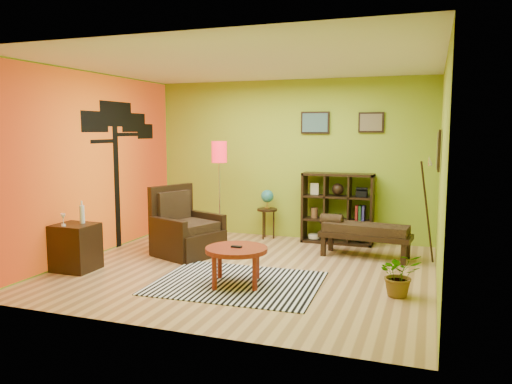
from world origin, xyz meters
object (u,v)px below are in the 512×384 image
(armchair, at_px, (185,234))
(side_cabinet, at_px, (76,247))
(coffee_table, at_px, (236,253))
(floor_lamp, at_px, (219,161))
(potted_plant, at_px, (399,279))
(cube_shelf, at_px, (338,208))
(globe_table, at_px, (267,202))
(bench, at_px, (363,231))

(armchair, bearing_deg, side_cabinet, -128.25)
(coffee_table, relative_size, floor_lamp, 0.45)
(side_cabinet, bearing_deg, potted_plant, 4.72)
(armchair, distance_m, floor_lamp, 1.40)
(armchair, height_order, floor_lamp, floor_lamp)
(cube_shelf, bearing_deg, armchair, -143.38)
(floor_lamp, bearing_deg, globe_table, 46.25)
(floor_lamp, relative_size, cube_shelf, 1.45)
(side_cabinet, xyz_separation_m, floor_lamp, (1.23, 2.15, 1.08))
(coffee_table, xyz_separation_m, bench, (1.30, 1.91, -0.01))
(coffee_table, relative_size, bench, 0.55)
(cube_shelf, distance_m, bench, 0.99)
(coffee_table, relative_size, cube_shelf, 0.65)
(armchair, xyz_separation_m, floor_lamp, (0.21, 0.86, 1.08))
(armchair, bearing_deg, cube_shelf, 36.62)
(cube_shelf, bearing_deg, floor_lamp, -159.71)
(floor_lamp, relative_size, potted_plant, 3.32)
(globe_table, relative_size, bench, 0.62)
(side_cabinet, bearing_deg, floor_lamp, 60.31)
(potted_plant, bearing_deg, floor_lamp, 149.55)
(potted_plant, bearing_deg, globe_table, 134.65)
(cube_shelf, bearing_deg, coffee_table, -105.93)
(side_cabinet, xyz_separation_m, globe_table, (1.86, 2.81, 0.33))
(floor_lamp, bearing_deg, cube_shelf, 20.29)
(cube_shelf, xyz_separation_m, potted_plant, (1.17, -2.49, -0.40))
(globe_table, height_order, cube_shelf, cube_shelf)
(armchair, height_order, bench, armchair)
(armchair, bearing_deg, coffee_table, -41.47)
(coffee_table, distance_m, potted_plant, 1.97)
(coffee_table, height_order, floor_lamp, floor_lamp)
(floor_lamp, xyz_separation_m, potted_plant, (3.06, -1.80, -1.20))
(coffee_table, relative_size, armchair, 0.69)
(floor_lamp, distance_m, bench, 2.62)
(coffee_table, bearing_deg, floor_lamp, 118.71)
(potted_plant, bearing_deg, bench, 110.87)
(floor_lamp, distance_m, globe_table, 1.18)
(coffee_table, bearing_deg, cube_shelf, 74.07)
(side_cabinet, height_order, bench, side_cabinet)
(armchair, height_order, cube_shelf, cube_shelf)
(bench, relative_size, potted_plant, 2.69)
(bench, bearing_deg, coffee_table, -124.28)
(floor_lamp, bearing_deg, coffee_table, -61.29)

